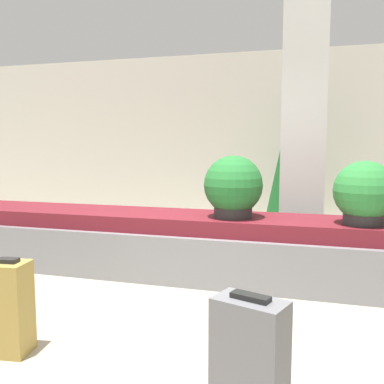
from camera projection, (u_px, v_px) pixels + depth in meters
The scene contains 9 objects.
ground_plane at pixel (140, 329), 3.42m from camera, with size 18.00×18.00×0.00m, color #9E937F.
back_wall at pixel (246, 137), 8.23m from camera, with size 18.00×0.06×3.20m.
carousel at pixel (192, 246), 4.81m from camera, with size 8.42×0.96×0.69m.
pillar at pixel (304, 134), 5.39m from camera, with size 0.53×0.53×3.20m.
suitcase_0 at pixel (10, 308), 2.99m from camera, with size 0.28×0.26×0.69m.
suitcase_3 at pixel (250, 356), 2.33m from camera, with size 0.44×0.34×0.67m.
potted_plant_0 at pixel (364, 194), 4.13m from camera, with size 0.59×0.59×0.62m.
potted_plant_1 at pixel (233, 188), 4.54m from camera, with size 0.63×0.63×0.66m.
decorated_tree at pixel (295, 150), 7.01m from camera, with size 0.93×0.93×2.58m.
Camera 1 is at (1.31, -3.03, 1.47)m, focal length 40.00 mm.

